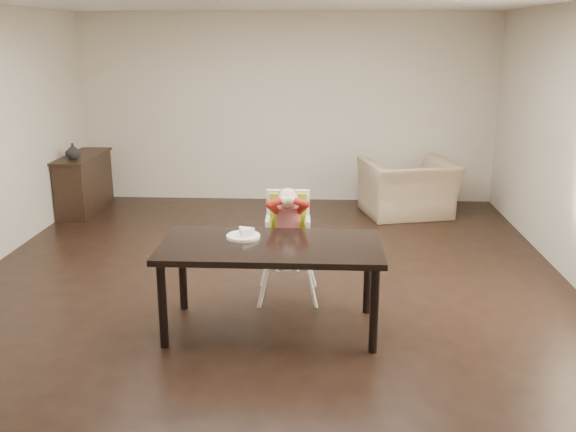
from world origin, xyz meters
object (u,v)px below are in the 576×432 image
at_px(armchair, 408,179).
at_px(sideboard, 84,183).
at_px(dining_table, 271,253).
at_px(high_chair, 288,220).

height_order(armchair, sideboard, armchair).
relative_size(dining_table, sideboard, 1.43).
xyz_separation_m(armchair, sideboard, (-4.46, 0.01, -0.11)).
height_order(dining_table, sideboard, sideboard).
relative_size(armchair, sideboard, 0.92).
relative_size(high_chair, sideboard, 0.84).
bearing_deg(armchair, dining_table, 52.54).
distance_m(armchair, sideboard, 4.47).
height_order(dining_table, high_chair, high_chair).
bearing_deg(high_chair, sideboard, 133.69).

